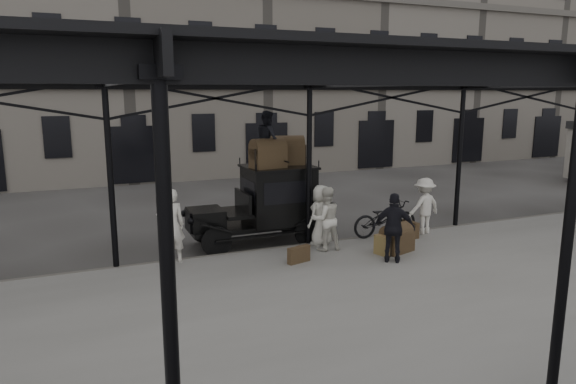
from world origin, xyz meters
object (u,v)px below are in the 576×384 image
Objects in this scene: taxi at (268,201)px; bicycle at (385,218)px; steamer_trunk_roof_near at (268,156)px; steamer_trunk_platform at (397,240)px; porter_left at (171,226)px; porter_official at (394,228)px.

taxi is 3.37m from bicycle.
steamer_trunk_roof_near reaches higher than steamer_trunk_platform.
porter_left is 1.08× the size of porter_official.
taxi reaches higher than steamer_trunk_platform.
porter_left is (-2.90, -1.16, -0.14)m from taxi.
steamer_trunk_roof_near reaches higher than porter_official.
taxi reaches higher than bicycle.
bicycle is 1.47m from steamer_trunk_platform.
bicycle is at bearing -25.00° from steamer_trunk_roof_near.
porter_left is at bearing 13.21° from porter_official.
taxi reaches higher than porter_left.
steamer_trunk_platform is at bearing -94.80° from porter_official.
porter_official is 1.99× the size of steamer_trunk_platform.
bicycle is at bearing -82.64° from porter_official.
steamer_trunk_platform is at bearing 166.62° from porter_left.
taxi is 2.15× the size of porter_official.
steamer_trunk_roof_near is at bearing -108.07° from taxi.
porter_left reaches higher than steamer_trunk_platform.
steamer_trunk_platform is (2.60, -2.52, -0.74)m from taxi.
steamer_trunk_platform is at bearing 160.19° from bicycle.
steamer_trunk_platform is (2.68, -2.27, -2.05)m from steamer_trunk_roof_near.
bicycle is at bearing -20.38° from taxi.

